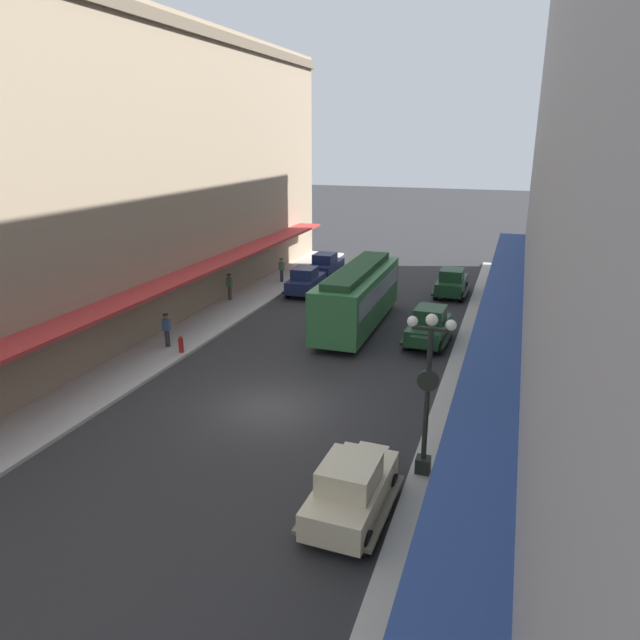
# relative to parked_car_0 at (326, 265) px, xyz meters

# --- Properties ---
(ground_plane) EXTENTS (200.00, 200.00, 0.00)m
(ground_plane) POSITION_rel_parked_car_0_xyz_m (4.83, -21.37, -0.94)
(ground_plane) COLOR #2D2D30
(sidewalk_left) EXTENTS (3.00, 60.00, 0.15)m
(sidewalk_left) POSITION_rel_parked_car_0_xyz_m (-2.67, -21.37, -0.87)
(sidewalk_left) COLOR #B7B5AD
(sidewalk_left) RESTS_ON ground
(sidewalk_right) EXTENTS (3.00, 60.00, 0.15)m
(sidewalk_right) POSITION_rel_parked_car_0_xyz_m (12.33, -21.37, -0.87)
(sidewalk_right) COLOR #B7B5AD
(sidewalk_right) RESTS_ON ground
(building_row_left) EXTENTS (4.30, 60.00, 16.20)m
(building_row_left) POSITION_rel_parked_car_0_xyz_m (-5.40, -21.37, 7.16)
(building_row_left) COLOR gray
(building_row_left) RESTS_ON ground
(building_row_right) EXTENTS (4.30, 60.00, 21.52)m
(building_row_right) POSITION_rel_parked_car_0_xyz_m (15.06, -21.37, 9.81)
(building_row_right) COLOR #939399
(building_row_right) RESTS_ON ground
(parked_car_0) EXTENTS (2.17, 4.27, 1.84)m
(parked_car_0) POSITION_rel_parked_car_0_xyz_m (0.00, 0.00, 0.00)
(parked_car_0) COLOR #19234C
(parked_car_0) RESTS_ON ground
(parked_car_1) EXTENTS (2.28, 4.31, 1.84)m
(parked_car_1) POSITION_rel_parked_car_0_xyz_m (0.24, -4.96, 0.00)
(parked_car_1) COLOR #19234C
(parked_car_1) RESTS_ON ground
(parked_car_2) EXTENTS (2.26, 4.30, 1.84)m
(parked_car_2) POSITION_rel_parked_car_0_xyz_m (9.68, -26.82, 0.00)
(parked_car_2) COLOR beige
(parked_car_2) RESTS_ON ground
(parked_car_3) EXTENTS (2.16, 4.27, 1.84)m
(parked_car_3) POSITION_rel_parked_car_0_xyz_m (9.48, -2.27, 0.00)
(parked_car_3) COLOR #193D23
(parked_car_3) RESTS_ON ground
(parked_car_4) EXTENTS (2.27, 4.31, 1.84)m
(parked_car_4) POSITION_rel_parked_car_0_xyz_m (9.49, -11.92, 0.00)
(parked_car_4) COLOR #193D23
(parked_car_4) RESTS_ON ground
(streetcar) EXTENTS (2.57, 9.61, 3.46)m
(streetcar) POSITION_rel_parked_car_0_xyz_m (5.39, -10.73, 0.96)
(streetcar) COLOR #33723F
(streetcar) RESTS_ON ground
(lamp_post_with_clock) EXTENTS (1.42, 0.44, 5.16)m
(lamp_post_with_clock) POSITION_rel_parked_car_0_xyz_m (11.23, -24.14, 2.04)
(lamp_post_with_clock) COLOR black
(lamp_post_with_clock) RESTS_ON sidewalk_right
(fire_hydrant) EXTENTS (0.24, 0.24, 0.82)m
(fire_hydrant) POSITION_rel_parked_car_0_xyz_m (-1.52, -17.51, -0.38)
(fire_hydrant) COLOR #B21E19
(fire_hydrant) RESTS_ON sidewalk_left
(pedestrian_0) EXTENTS (0.36, 0.28, 1.67)m
(pedestrian_0) POSITION_rel_parked_car_0_xyz_m (12.78, -24.94, 0.07)
(pedestrian_0) COLOR slate
(pedestrian_0) RESTS_ON sidewalk_right
(pedestrian_1) EXTENTS (0.36, 0.28, 1.67)m
(pedestrian_1) POSITION_rel_parked_car_0_xyz_m (-3.64, -8.34, 0.07)
(pedestrian_1) COLOR #4C4238
(pedestrian_1) RESTS_ON sidewalk_left
(pedestrian_2) EXTENTS (0.36, 0.28, 1.67)m
(pedestrian_2) POSITION_rel_parked_car_0_xyz_m (-2.60, -17.01, 0.07)
(pedestrian_2) COLOR #2D2D33
(pedestrian_2) RESTS_ON sidewalk_left
(pedestrian_3) EXTENTS (0.36, 0.28, 1.67)m
(pedestrian_3) POSITION_rel_parked_car_0_xyz_m (-2.35, -2.88, 0.07)
(pedestrian_3) COLOR #2D2D33
(pedestrian_3) RESTS_ON sidewalk_left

